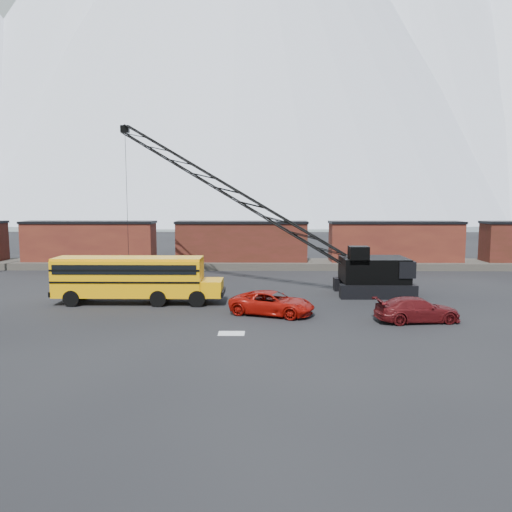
# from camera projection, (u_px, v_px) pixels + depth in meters

# --- Properties ---
(ground) EXTENTS (160.00, 160.00, 0.00)m
(ground) POSITION_uv_depth(u_px,v_px,m) (227.00, 316.00, 30.56)
(ground) COLOR black
(ground) RESTS_ON ground
(mountain_ridge) EXTENTS (800.00, 340.00, 240.00)m
(mountain_ridge) POSITION_uv_depth(u_px,v_px,m) (269.00, 57.00, 301.00)
(mountain_ridge) COLOR white
(mountain_ridge) RESTS_ON ground
(gravel_berm) EXTENTS (120.00, 5.00, 0.70)m
(gravel_berm) POSITION_uv_depth(u_px,v_px,m) (242.00, 264.00, 52.38)
(gravel_berm) COLOR #4E4840
(gravel_berm) RESTS_ON ground
(boxcar_west_near) EXTENTS (13.70, 3.10, 4.17)m
(boxcar_west_near) POSITION_uv_depth(u_px,v_px,m) (90.00, 241.00, 52.31)
(boxcar_west_near) COLOR #471914
(boxcar_west_near) RESTS_ON gravel_berm
(boxcar_mid) EXTENTS (13.70, 3.10, 4.17)m
(boxcar_mid) POSITION_uv_depth(u_px,v_px,m) (242.00, 241.00, 52.11)
(boxcar_mid) COLOR #4E1B16
(boxcar_mid) RESTS_ON gravel_berm
(boxcar_east_near) EXTENTS (13.70, 3.10, 4.17)m
(boxcar_east_near) POSITION_uv_depth(u_px,v_px,m) (395.00, 241.00, 51.91)
(boxcar_east_near) COLOR #471914
(boxcar_east_near) RESTS_ON gravel_berm
(snow_patch) EXTENTS (1.40, 0.90, 0.02)m
(snow_patch) POSITION_uv_depth(u_px,v_px,m) (231.00, 333.00, 26.58)
(snow_patch) COLOR silver
(snow_patch) RESTS_ON ground
(school_bus) EXTENTS (11.65, 2.65, 3.19)m
(school_bus) POSITION_uv_depth(u_px,v_px,m) (134.00, 277.00, 34.20)
(school_bus) COLOR #E49904
(school_bus) RESTS_ON ground
(red_pickup) EXTENTS (5.74, 4.04, 1.46)m
(red_pickup) POSITION_uv_depth(u_px,v_px,m) (272.00, 303.00, 30.88)
(red_pickup) COLOR #990E07
(red_pickup) RESTS_ON ground
(maroon_suv) EXTENTS (5.14, 2.58, 1.43)m
(maroon_suv) POSITION_uv_depth(u_px,v_px,m) (417.00, 310.00, 29.10)
(maroon_suv) COLOR #4E0D10
(maroon_suv) RESTS_ON ground
(crawler_crane) EXTENTS (23.38, 8.77, 13.60)m
(crawler_crane) POSITION_uv_depth(u_px,v_px,m) (232.00, 193.00, 40.00)
(crawler_crane) COLOR black
(crawler_crane) RESTS_ON ground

